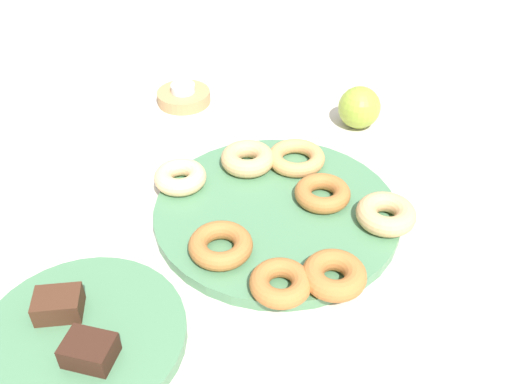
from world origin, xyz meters
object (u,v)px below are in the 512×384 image
Objects in this scene: donut_plate at (276,212)px; candle_holder at (184,97)px; donut_2 at (248,159)px; donut_3 at (334,275)px; donut_0 at (322,193)px; cake_plate at (83,337)px; apple at (359,107)px; donut_4 at (386,214)px; donut_5 at (180,177)px; donut_1 at (221,245)px; donut_6 at (280,283)px; brownie_far at (58,304)px; donut_7 at (296,158)px; brownie_near at (89,351)px; tealight at (183,88)px.

candle_holder reaches higher than donut_plate.
donut_plate is 0.11m from donut_2.
donut_2 reaches higher than donut_3.
donut_0 is 0.38m from cake_plate.
cake_plate is at bearing 138.11° from apple.
donut_5 is at bearing 71.05° from donut_4.
cake_plate is (-0.06, 0.30, -0.02)m from donut_3.
donut_2 reaches higher than donut_5.
donut_6 is at bearing -133.46° from donut_1.
brownie_far is (-0.09, 0.19, 0.00)m from donut_1.
cake_plate is at bearing 126.03° from donut_0.
donut_0 is 0.10m from donut_4.
candle_holder is (0.50, 0.15, -0.02)m from donut_6.
donut_7 is at bearing -41.47° from cake_plate.
donut_plate is 0.16m from donut_6.
apple is (0.49, -0.39, 0.01)m from brownie_near.
donut_1 is 0.15m from donut_3.
donut_3 reaches higher than donut_7.
donut_7 is 1.68× the size of brownie_near.
donut_2 reaches higher than cake_plate.
donut_3 and donut_5 have the same top height.
donut_0 is at bearing -23.79° from donut_6.
cake_plate is (-0.32, 0.20, -0.02)m from donut_2.
donut_0 is 0.25m from apple.
donut_plate and cake_plate have the same top height.
donut_3 is 0.80× the size of candle_holder.
tealight is at bearing 2.26° from donut_5.
donut_3 is 0.97× the size of donut_4.
donut_2 is 0.37m from brownie_far.
donut_1 is 1.11× the size of donut_6.
donut_7 is 0.42m from brownie_far.
donut_2 is at bearing 20.24° from donut_plate.
donut_6 is at bearing 156.21° from donut_0.
cake_plate is (-0.27, 0.10, -0.02)m from donut_5.
donut_7 is at bearing -140.84° from candle_holder.
donut_6 reaches higher than tealight.
donut_3 is at bearing -84.57° from brownie_far.
brownie_far is 0.53× the size of candle_holder.
cake_plate is (-0.12, 0.16, -0.02)m from donut_1.
donut_4 reaches higher than donut_7.
donut_0 is at bearing -55.51° from donut_1.
candle_holder is 0.02m from tealight.
candle_holder is (0.52, -0.12, -0.02)m from brownie_far.
donut_2 is (0.09, 0.11, 0.00)m from donut_0.
donut_0 is 1.80× the size of tealight.
donut_3 is (-0.25, -0.10, -0.00)m from donut_2.
donut_plate is at bearing -56.35° from brownie_far.
donut_6 is (-0.01, 0.07, -0.00)m from donut_3.
tealight is at bearing 25.67° from donut_2.
donut_6 is 1.43× the size of brownie_near.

